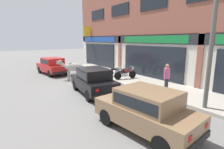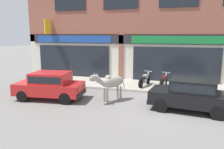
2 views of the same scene
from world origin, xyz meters
TOP-DOWN VIEW (x-y plane):
  - ground_plane at (0.00, 0.00)m, footprint 90.00×90.00m
  - sidewalk at (0.00, 3.72)m, footprint 19.00×3.04m
  - shop_building at (-0.01, 5.50)m, footprint 23.00×1.40m
  - cow at (-3.14, 0.19)m, footprint 1.51×1.82m
  - car_0 at (0.73, -0.20)m, footprint 3.75×2.04m
  - car_1 at (-6.34, -0.38)m, footprint 3.73×1.95m
  - motorcycle_0 at (-1.84, 3.43)m, footprint 0.68×1.78m
  - motorcycle_1 at (-0.65, 3.28)m, footprint 0.61×1.80m

SIDE VIEW (x-z plane):
  - ground_plane at x=0.00m, z-range 0.00..0.00m
  - sidewalk at x=0.00m, z-range 0.00..0.16m
  - motorcycle_0 at x=-1.84m, z-range 0.11..0.98m
  - motorcycle_1 at x=-0.65m, z-range 0.11..0.98m
  - car_0 at x=0.73m, z-range 0.08..1.54m
  - car_1 at x=-6.34m, z-range 0.08..1.54m
  - cow at x=-3.14m, z-range 0.20..1.81m
  - shop_building at x=-0.01m, z-range -0.21..9.20m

